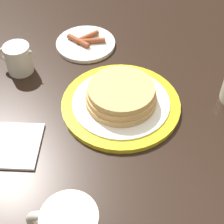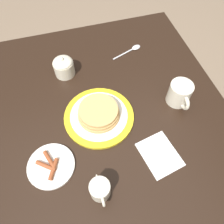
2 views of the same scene
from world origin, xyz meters
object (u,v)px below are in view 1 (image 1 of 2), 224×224
napkin (5,145)px  side_plate_bacon (86,43)px  pancake_plate (121,99)px  creamer_pitcher (19,58)px

napkin → side_plate_bacon: bearing=-99.9°
pancake_plate → side_plate_bacon: 0.25m
pancake_plate → napkin: size_ratio=1.63×
pancake_plate → creamer_pitcher: 0.28m
pancake_plate → creamer_pitcher: size_ratio=2.75×
pancake_plate → creamer_pitcher: bearing=-13.5°
creamer_pitcher → side_plate_bacon: bearing=-132.5°
pancake_plate → creamer_pitcher: creamer_pitcher is taller
side_plate_bacon → napkin: (0.06, 0.37, -0.00)m
side_plate_bacon → napkin: 0.38m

